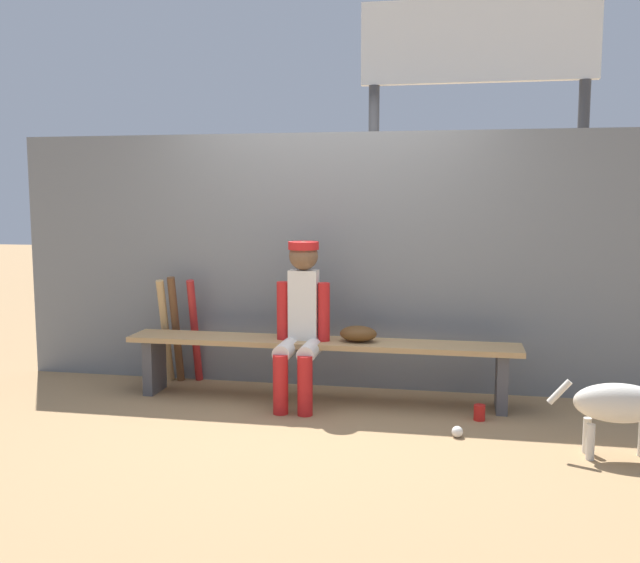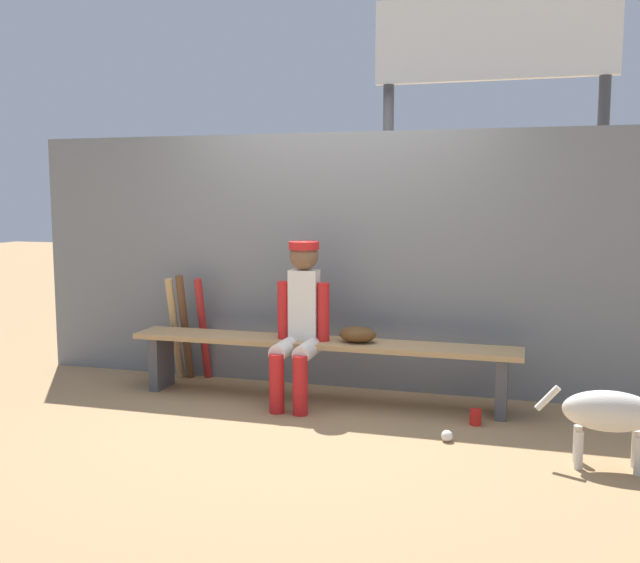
{
  "view_description": "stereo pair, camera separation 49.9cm",
  "coord_description": "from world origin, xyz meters",
  "px_view_note": "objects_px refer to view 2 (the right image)",
  "views": [
    {
      "loc": [
        1.01,
        -5.25,
        1.58
      ],
      "look_at": [
        0.0,
        0.0,
        0.92
      ],
      "focal_mm": 40.16,
      "sensor_mm": 36.0,
      "label": 1
    },
    {
      "loc": [
        1.5,
        -5.14,
        1.58
      ],
      "look_at": [
        0.0,
        0.0,
        0.92
      ],
      "focal_mm": 40.16,
      "sensor_mm": 36.0,
      "label": 2
    }
  ],
  "objects_px": {
    "dugout_bench": "(320,352)",
    "cup_on_ground": "(475,417)",
    "baseball": "(447,436)",
    "dog": "(620,413)",
    "bat_wood_dark": "(185,327)",
    "scoreboard": "(500,87)",
    "baseball_glove": "(358,334)",
    "bat_aluminum_red": "(203,329)",
    "player_seated": "(300,317)",
    "cup_on_bench": "(318,332)",
    "bat_wood_tan": "(175,328)"
  },
  "relations": [
    {
      "from": "dugout_bench",
      "to": "cup_on_ground",
      "type": "xyz_separation_m",
      "value": [
        1.19,
        -0.26,
        -0.32
      ]
    },
    {
      "from": "cup_on_bench",
      "to": "dog",
      "type": "bearing_deg",
      "value": -23.12
    },
    {
      "from": "baseball",
      "to": "dog",
      "type": "height_order",
      "value": "dog"
    },
    {
      "from": "bat_aluminum_red",
      "to": "baseball",
      "type": "bearing_deg",
      "value": -24.16
    },
    {
      "from": "bat_wood_tan",
      "to": "cup_on_bench",
      "type": "relative_size",
      "value": 8.11
    },
    {
      "from": "baseball_glove",
      "to": "bat_wood_dark",
      "type": "xyz_separation_m",
      "value": [
        -1.57,
        0.28,
        -0.08
      ]
    },
    {
      "from": "baseball",
      "to": "cup_on_ground",
      "type": "height_order",
      "value": "cup_on_ground"
    },
    {
      "from": "bat_wood_tan",
      "to": "bat_wood_dark",
      "type": "bearing_deg",
      "value": 6.74
    },
    {
      "from": "dugout_bench",
      "to": "dog",
      "type": "bearing_deg",
      "value": -22.58
    },
    {
      "from": "dugout_bench",
      "to": "scoreboard",
      "type": "xyz_separation_m",
      "value": [
        1.22,
        1.48,
        2.13
      ]
    },
    {
      "from": "dugout_bench",
      "to": "cup_on_ground",
      "type": "bearing_deg",
      "value": -12.38
    },
    {
      "from": "scoreboard",
      "to": "baseball_glove",
      "type": "bearing_deg",
      "value": -122.05
    },
    {
      "from": "player_seated",
      "to": "bat_aluminum_red",
      "type": "bearing_deg",
      "value": 156.74
    },
    {
      "from": "cup_on_ground",
      "to": "player_seated",
      "type": "bearing_deg",
      "value": 173.45
    },
    {
      "from": "dog",
      "to": "player_seated",
      "type": "bearing_deg",
      "value": 161.19
    },
    {
      "from": "bat_aluminum_red",
      "to": "dog",
      "type": "xyz_separation_m",
      "value": [
        3.16,
        -1.17,
        -0.11
      ]
    },
    {
      "from": "player_seated",
      "to": "bat_wood_tan",
      "type": "distance_m",
      "value": 1.32
    },
    {
      "from": "baseball_glove",
      "to": "bat_wood_dark",
      "type": "bearing_deg",
      "value": 169.9
    },
    {
      "from": "player_seated",
      "to": "bat_wood_dark",
      "type": "relative_size",
      "value": 1.34
    },
    {
      "from": "bat_wood_tan",
      "to": "scoreboard",
      "type": "relative_size",
      "value": 0.25
    },
    {
      "from": "scoreboard",
      "to": "dog",
      "type": "xyz_separation_m",
      "value": [
        0.82,
        -2.32,
        -2.18
      ]
    },
    {
      "from": "bat_wood_tan",
      "to": "scoreboard",
      "type": "height_order",
      "value": "scoreboard"
    },
    {
      "from": "bat_wood_dark",
      "to": "cup_on_bench",
      "type": "bearing_deg",
      "value": -11.11
    },
    {
      "from": "bat_aluminum_red",
      "to": "baseball",
      "type": "relative_size",
      "value": 12.01
    },
    {
      "from": "cup_on_bench",
      "to": "scoreboard",
      "type": "relative_size",
      "value": 0.03
    },
    {
      "from": "bat_wood_dark",
      "to": "dog",
      "type": "distance_m",
      "value": 3.5
    },
    {
      "from": "player_seated",
      "to": "cup_on_ground",
      "type": "height_order",
      "value": "player_seated"
    },
    {
      "from": "player_seated",
      "to": "baseball_glove",
      "type": "height_order",
      "value": "player_seated"
    },
    {
      "from": "baseball_glove",
      "to": "bat_wood_tan",
      "type": "bearing_deg",
      "value": 170.79
    },
    {
      "from": "dugout_bench",
      "to": "dog",
      "type": "relative_size",
      "value": 3.56
    },
    {
      "from": "cup_on_ground",
      "to": "dog",
      "type": "xyz_separation_m",
      "value": [
        0.84,
        -0.59,
        0.28
      ]
    },
    {
      "from": "baseball",
      "to": "cup_on_bench",
      "type": "distance_m",
      "value": 1.36
    },
    {
      "from": "dugout_bench",
      "to": "cup_on_bench",
      "type": "height_order",
      "value": "cup_on_bench"
    },
    {
      "from": "bat_aluminum_red",
      "to": "scoreboard",
      "type": "relative_size",
      "value": 0.25
    },
    {
      "from": "player_seated",
      "to": "dog",
      "type": "relative_size",
      "value": 1.46
    },
    {
      "from": "baseball_glove",
      "to": "bat_aluminum_red",
      "type": "height_order",
      "value": "bat_aluminum_red"
    },
    {
      "from": "baseball_glove",
      "to": "scoreboard",
      "type": "height_order",
      "value": "scoreboard"
    },
    {
      "from": "baseball",
      "to": "scoreboard",
      "type": "bearing_deg",
      "value": 85.18
    },
    {
      "from": "dugout_bench",
      "to": "cup_on_bench",
      "type": "xyz_separation_m",
      "value": [
        -0.03,
        0.03,
        0.15
      ]
    },
    {
      "from": "baseball_glove",
      "to": "bat_aluminum_red",
      "type": "bearing_deg",
      "value": 167.29
    },
    {
      "from": "scoreboard",
      "to": "cup_on_bench",
      "type": "bearing_deg",
      "value": -130.81
    },
    {
      "from": "bat_aluminum_red",
      "to": "cup_on_bench",
      "type": "distance_m",
      "value": 1.14
    },
    {
      "from": "player_seated",
      "to": "bat_wood_dark",
      "type": "xyz_separation_m",
      "value": [
        -1.15,
        0.39,
        -0.21
      ]
    },
    {
      "from": "cup_on_bench",
      "to": "dog",
      "type": "xyz_separation_m",
      "value": [
        2.06,
        -0.88,
        -0.19
      ]
    },
    {
      "from": "cup_on_ground",
      "to": "scoreboard",
      "type": "height_order",
      "value": "scoreboard"
    },
    {
      "from": "dugout_bench",
      "to": "bat_aluminum_red",
      "type": "relative_size",
      "value": 3.38
    },
    {
      "from": "player_seated",
      "to": "bat_wood_tan",
      "type": "xyz_separation_m",
      "value": [
        -1.24,
        0.38,
        -0.23
      ]
    },
    {
      "from": "baseball",
      "to": "cup_on_ground",
      "type": "distance_m",
      "value": 0.42
    },
    {
      "from": "baseball",
      "to": "dog",
      "type": "bearing_deg",
      "value": -11.07
    },
    {
      "from": "baseball_glove",
      "to": "bat_aluminum_red",
      "type": "xyz_separation_m",
      "value": [
        -1.42,
        0.32,
        -0.09
      ]
    }
  ]
}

